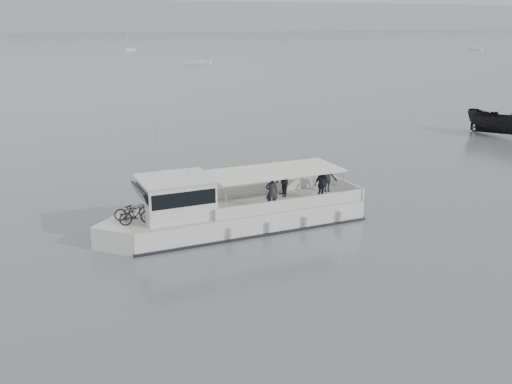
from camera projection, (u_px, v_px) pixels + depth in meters
name	position (u px, v px, depth m)	size (l,w,h in m)	color
ground	(283.00, 232.00, 25.38)	(1400.00, 1400.00, 0.00)	#50595E
headland	(16.00, 16.00, 515.25)	(1400.00, 90.00, 28.00)	#939EA8
tour_boat	(224.00, 212.00, 25.39)	(12.41, 3.35, 5.19)	white
dark_motorboat	(498.00, 122.00, 46.86)	(2.07, 5.51, 2.13)	black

